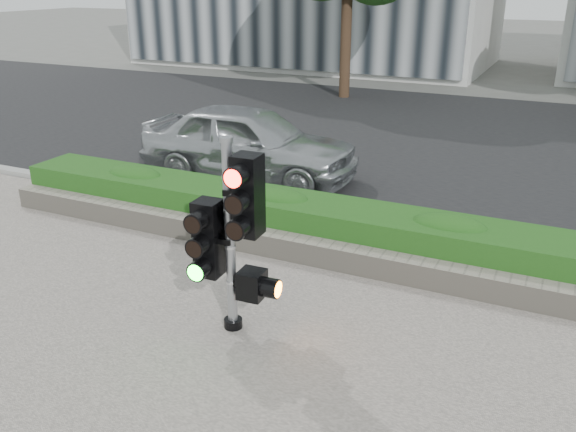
{
  "coord_description": "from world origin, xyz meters",
  "views": [
    {
      "loc": [
        2.83,
        -5.56,
        3.94
      ],
      "look_at": [
        -0.09,
        0.6,
        1.25
      ],
      "focal_mm": 38.0,
      "sensor_mm": 36.0,
      "label": 1
    }
  ],
  "objects": [
    {
      "name": "ground",
      "position": [
        0.0,
        0.0,
        0.0
      ],
      "size": [
        120.0,
        120.0,
        0.0
      ],
      "primitive_type": "plane",
      "color": "#51514C",
      "rests_on": "ground"
    },
    {
      "name": "car_silver",
      "position": [
        -3.07,
        5.04,
        0.78
      ],
      "size": [
        4.54,
        1.94,
        1.53
      ],
      "primitive_type": "imported",
      "rotation": [
        0.0,
        0.0,
        1.6
      ],
      "color": "#AAAEB2",
      "rests_on": "road"
    },
    {
      "name": "traffic_signal",
      "position": [
        -0.43,
        -0.11,
        1.32
      ],
      "size": [
        0.81,
        0.6,
        2.33
      ],
      "rotation": [
        0.0,
        0.0,
        0.04
      ],
      "color": "black",
      "rests_on": "sidewalk"
    },
    {
      "name": "road",
      "position": [
        0.0,
        10.0,
        0.01
      ],
      "size": [
        60.0,
        13.0,
        0.02
      ],
      "primitive_type": "cube",
      "color": "black",
      "rests_on": "ground"
    },
    {
      "name": "curb",
      "position": [
        0.0,
        3.15,
        0.06
      ],
      "size": [
        60.0,
        0.25,
        0.12
      ],
      "primitive_type": "cube",
      "color": "gray",
      "rests_on": "ground"
    },
    {
      "name": "hedge",
      "position": [
        0.0,
        2.55,
        0.37
      ],
      "size": [
        12.0,
        1.0,
        0.68
      ],
      "primitive_type": "cube",
      "color": "#347624",
      "rests_on": "sidewalk"
    },
    {
      "name": "stone_wall",
      "position": [
        0.0,
        1.9,
        0.2
      ],
      "size": [
        12.0,
        0.32,
        0.34
      ],
      "primitive_type": "cube",
      "color": "gray",
      "rests_on": "sidewalk"
    }
  ]
}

